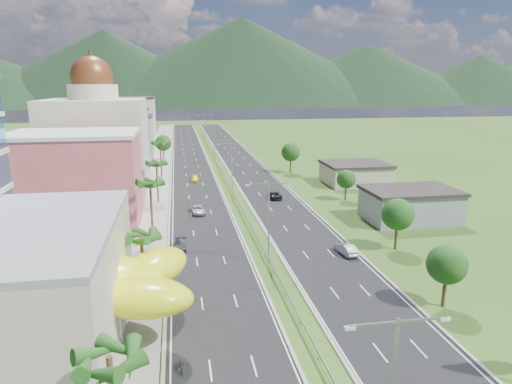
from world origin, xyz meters
TOP-DOWN VIEW (x-y plane):
  - ground at (0.00, 0.00)m, footprint 500.00×500.00m
  - road_left at (-7.50, 90.00)m, footprint 11.00×260.00m
  - road_right at (7.50, 90.00)m, footprint 11.00×260.00m
  - sidewalk_left at (-17.00, 90.00)m, footprint 7.00×260.00m
  - median_guardrail at (0.00, 71.99)m, footprint 0.10×216.06m
  - streetlight_median_b at (0.00, 10.00)m, footprint 6.04×0.25m
  - streetlight_median_c at (0.00, 50.00)m, footprint 6.04×0.25m
  - streetlight_median_d at (0.00, 95.00)m, footprint 6.04×0.25m
  - streetlight_median_e at (0.00, 140.00)m, footprint 6.04×0.25m
  - lime_canopy at (-20.00, -4.00)m, footprint 18.00×15.00m
  - pink_shophouse at (-28.00, 32.00)m, footprint 20.00×15.00m
  - domed_building at (-28.00, 55.00)m, footprint 20.00×20.00m
  - midrise_grey at (-27.00, 80.00)m, footprint 16.00×15.00m
  - midrise_beige at (-27.00, 102.00)m, footprint 16.00×15.00m
  - midrise_white at (-27.00, 125.00)m, footprint 16.00×15.00m
  - shed_near at (28.00, 25.00)m, footprint 15.00×10.00m
  - shed_far at (30.00, 55.00)m, footprint 14.00×12.00m
  - palm_tree_a at (-15.50, -22.00)m, footprint 3.60×3.60m
  - palm_tree_b at (-15.50, 2.00)m, footprint 3.60×3.60m
  - palm_tree_c at (-15.50, 22.00)m, footprint 3.60×3.60m
  - palm_tree_d at (-15.50, 45.00)m, footprint 3.60×3.60m
  - palm_tree_e at (-15.50, 70.00)m, footprint 3.60×3.60m
  - leafy_tree_lfar at (-15.50, 95.00)m, footprint 4.90×4.90m
  - leafy_tree_ra at (16.00, -5.00)m, footprint 4.20×4.20m
  - leafy_tree_rb at (19.00, 12.00)m, footprint 4.55×4.55m
  - leafy_tree_rc at (22.00, 40.00)m, footprint 3.85×3.85m
  - leafy_tree_rd at (18.00, 70.00)m, footprint 4.90×4.90m
  - mountain_ridge at (60.00, 450.00)m, footprint 860.00×140.00m
  - car_dark_left at (-11.36, 17.46)m, footprint 1.56×4.37m
  - car_silver_mid_left at (-8.07, 35.32)m, footprint 2.92×5.36m
  - car_yellow_far_left at (-7.40, 63.81)m, footprint 1.94×4.32m
  - car_silver_right at (11.30, 11.28)m, footprint 2.17×4.74m
  - car_dark_far_right at (8.15, 43.94)m, footprint 2.48×5.08m
  - motorcycle at (-11.73, -11.59)m, footprint 0.79×1.87m

SIDE VIEW (x-z plane):
  - ground at x=0.00m, z-range 0.00..0.00m
  - mountain_ridge at x=60.00m, z-range -45.00..45.00m
  - road_left at x=-7.50m, z-range 0.00..0.04m
  - road_right at x=7.50m, z-range 0.00..0.04m
  - sidewalk_left at x=-17.00m, z-range 0.00..0.12m
  - median_guardrail at x=0.00m, z-range 0.24..1.00m
  - motorcycle at x=-11.73m, z-range 0.04..1.20m
  - car_yellow_far_left at x=-7.40m, z-range 0.04..1.27m
  - car_dark_far_right at x=8.15m, z-range 0.04..1.43m
  - car_silver_mid_left at x=-8.07m, z-range 0.04..1.47m
  - car_dark_left at x=-11.36m, z-range 0.04..1.48m
  - car_silver_right at x=11.30m, z-range 0.04..1.55m
  - shed_far at x=30.00m, z-range 0.00..4.40m
  - shed_near at x=28.00m, z-range 0.00..5.00m
  - leafy_tree_rc at x=22.00m, z-range 1.21..7.54m
  - leafy_tree_ra at x=16.00m, z-range 1.33..8.23m
  - lime_canopy at x=-20.00m, z-range 1.29..8.69m
  - leafy_tree_rb at x=19.00m, z-range 1.44..8.92m
  - leafy_tree_lfar at x=-15.50m, z-range 1.55..9.60m
  - leafy_tree_rd at x=18.00m, z-range 1.55..9.60m
  - midrise_beige at x=-27.00m, z-range 0.00..13.00m
  - streetlight_median_b at x=0.00m, z-range 1.25..12.25m
  - streetlight_median_c at x=0.00m, z-range 1.25..12.25m
  - streetlight_median_d at x=0.00m, z-range 1.25..12.25m
  - streetlight_median_e at x=0.00m, z-range 1.25..12.25m
  - palm_tree_b at x=-15.50m, z-range 3.01..11.11m
  - pink_shophouse at x=-28.00m, z-range 0.00..15.00m
  - palm_tree_d at x=-15.50m, z-range 3.24..11.84m
  - midrise_grey at x=-27.00m, z-range 0.00..16.00m
  - palm_tree_a at x=-15.50m, z-range 3.47..12.57m
  - palm_tree_e at x=-15.50m, z-range 3.61..13.01m
  - palm_tree_c at x=-15.50m, z-range 3.70..13.30m
  - midrise_white at x=-27.00m, z-range 0.00..18.00m
  - domed_building at x=-28.00m, z-range -3.00..25.70m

